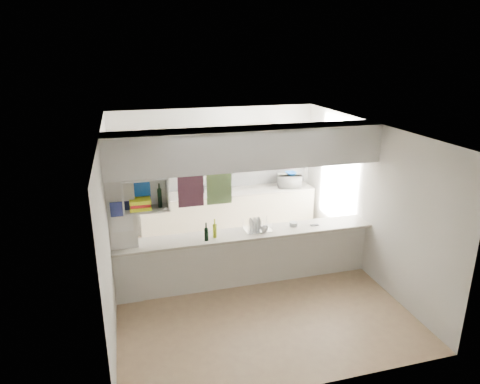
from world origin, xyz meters
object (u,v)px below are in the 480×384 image
object	(u,v)px
bowl	(291,173)
wine_bottles	(211,232)
microwave	(289,181)
dish_rack	(257,225)

from	to	relation	value
bowl	wine_bottles	world-z (taller)	bowl
microwave	bowl	distance (m)	0.17
bowl	dish_rack	distance (m)	2.42
wine_bottles	bowl	bearing A→B (deg)	44.43
dish_rack	wine_bottles	world-z (taller)	wine_bottles
microwave	bowl	world-z (taller)	bowl
bowl	dish_rack	size ratio (longest dim) A/B	0.54
bowl	dish_rack	bearing A→B (deg)	-124.51
microwave	bowl	bearing A→B (deg)	154.23
dish_rack	bowl	bearing A→B (deg)	54.55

